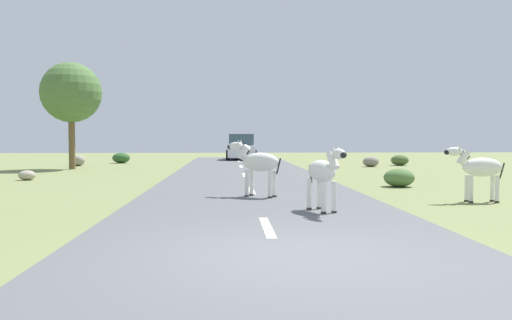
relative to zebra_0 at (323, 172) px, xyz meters
The scene contains 14 objects.
ground_plane 4.00m from the zebra_0, 106.83° to the right, with size 90.00×90.00×0.00m, color olive.
road 4.05m from the zebra_0, 109.09° to the right, with size 6.00×64.00×0.05m, color #56595B.
lane_markings 4.98m from the zebra_0, 105.28° to the right, with size 0.16×56.00×0.01m.
zebra_0 is the anchor object (origin of this frame).
zebra_1 4.47m from the zebra_0, 22.40° to the left, with size 1.49×0.43×1.41m.
zebra_2 2.98m from the zebra_0, 113.77° to the left, with size 1.42×1.00×1.47m.
car_0 24.66m from the zebra_0, 92.48° to the left, with size 2.08×4.37×1.74m.
tree_0 18.31m from the zebra_0, 122.30° to the left, with size 2.94×2.94×5.25m.
bush_0 19.23m from the zebra_0, 66.67° to the left, with size 0.98×0.88×0.59m, color #425B2D.
bush_1 6.63m from the zebra_0, 58.10° to the left, with size 0.97×0.88×0.58m, color #4C7038.
bush_2 22.75m from the zebra_0, 111.89° to the left, with size 1.05×0.95×0.63m, color #2D5628.
rock_0 17.51m from the zebra_0, 71.12° to the left, with size 0.86×0.73×0.54m, color gray.
rock_1 20.80m from the zebra_0, 119.41° to the left, with size 0.77×0.67×0.60m, color gray.
rock_2 12.90m from the zebra_0, 136.69° to the left, with size 0.62×0.50×0.36m, color #A89E8C.
Camera 1 is at (-0.82, -6.65, 1.59)m, focal length 35.90 mm.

